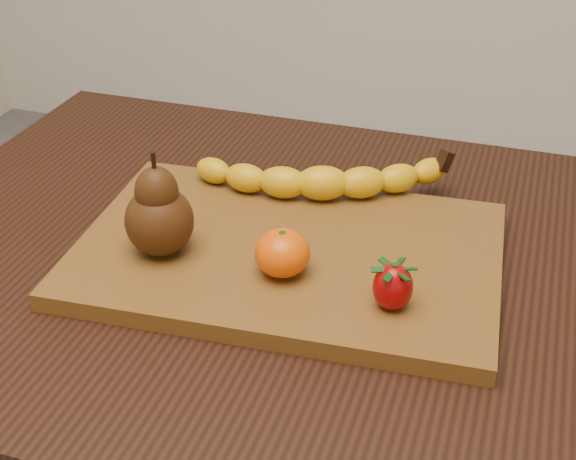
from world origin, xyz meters
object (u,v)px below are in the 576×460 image
(cutting_board, at_px, (288,254))
(mandarin, at_px, (282,253))
(table, at_px, (314,327))
(pear, at_px, (158,204))

(cutting_board, distance_m, mandarin, 0.06)
(cutting_board, relative_size, mandarin, 7.91)
(table, xyz_separation_m, pear, (-0.15, -0.07, 0.17))
(pear, relative_size, mandarin, 1.99)
(cutting_board, height_order, pear, pear)
(cutting_board, distance_m, pear, 0.15)
(pear, xyz_separation_m, mandarin, (0.14, -0.00, -0.03))
(table, distance_m, mandarin, 0.16)
(table, bearing_deg, mandarin, -103.59)
(table, distance_m, cutting_board, 0.11)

